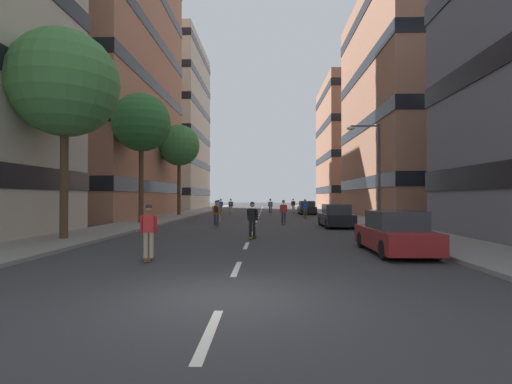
{
  "coord_description": "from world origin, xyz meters",
  "views": [
    {
      "loc": [
        0.85,
        -7.58,
        2.02
      ],
      "look_at": [
        0.0,
        21.59,
        2.38
      ],
      "focal_mm": 26.54,
      "sensor_mm": 36.0,
      "label": 1
    }
  ],
  "objects_px": {
    "street_tree_near": "(65,84)",
    "skater_2": "(283,211)",
    "parked_car_mid": "(336,217)",
    "parked_car_far": "(395,234)",
    "street_tree_far": "(179,146)",
    "skater_5": "(231,205)",
    "parked_car_near": "(307,208)",
    "skater_0": "(216,212)",
    "street_tree_mid": "(141,123)",
    "skater_1": "(252,218)",
    "skater_7": "(218,210)",
    "streetlamp_right": "(373,163)",
    "skater_8": "(270,205)",
    "skater_9": "(305,208)",
    "skater_4": "(149,229)",
    "skater_6": "(293,205)",
    "skater_3": "(221,205)"
  },
  "relations": [
    {
      "from": "skater_3",
      "to": "skater_8",
      "type": "relative_size",
      "value": 1.0
    },
    {
      "from": "skater_5",
      "to": "parked_car_mid",
      "type": "bearing_deg",
      "value": -65.24
    },
    {
      "from": "skater_2",
      "to": "skater_6",
      "type": "distance_m",
      "value": 20.58
    },
    {
      "from": "street_tree_near",
      "to": "skater_0",
      "type": "height_order",
      "value": "street_tree_near"
    },
    {
      "from": "parked_car_mid",
      "to": "street_tree_near",
      "type": "height_order",
      "value": "street_tree_near"
    },
    {
      "from": "parked_car_mid",
      "to": "skater_8",
      "type": "height_order",
      "value": "skater_8"
    },
    {
      "from": "parked_car_mid",
      "to": "parked_car_far",
      "type": "height_order",
      "value": "same"
    },
    {
      "from": "parked_car_far",
      "to": "skater_0",
      "type": "xyz_separation_m",
      "value": [
        -7.83,
        10.75,
        0.32
      ]
    },
    {
      "from": "street_tree_near",
      "to": "skater_3",
      "type": "xyz_separation_m",
      "value": [
        3.7,
        28.03,
        -6.17
      ]
    },
    {
      "from": "street_tree_mid",
      "to": "skater_5",
      "type": "height_order",
      "value": "street_tree_mid"
    },
    {
      "from": "skater_2",
      "to": "skater_6",
      "type": "height_order",
      "value": "same"
    },
    {
      "from": "parked_car_mid",
      "to": "skater_6",
      "type": "height_order",
      "value": "skater_6"
    },
    {
      "from": "skater_9",
      "to": "skater_0",
      "type": "bearing_deg",
      "value": -122.18
    },
    {
      "from": "skater_8",
      "to": "skater_7",
      "type": "bearing_deg",
      "value": -105.24
    },
    {
      "from": "street_tree_far",
      "to": "skater_5",
      "type": "bearing_deg",
      "value": 45.07
    },
    {
      "from": "street_tree_near",
      "to": "skater_2",
      "type": "bearing_deg",
      "value": 45.82
    },
    {
      "from": "street_tree_near",
      "to": "skater_6",
      "type": "height_order",
      "value": "street_tree_near"
    },
    {
      "from": "skater_7",
      "to": "street_tree_far",
      "type": "bearing_deg",
      "value": 117.53
    },
    {
      "from": "street_tree_mid",
      "to": "skater_5",
      "type": "distance_m",
      "value": 18.66
    },
    {
      "from": "street_tree_near",
      "to": "skater_2",
      "type": "distance_m",
      "value": 16.16
    },
    {
      "from": "parked_car_near",
      "to": "skater_4",
      "type": "bearing_deg",
      "value": -104.7
    },
    {
      "from": "skater_2",
      "to": "streetlamp_right",
      "type": "bearing_deg",
      "value": -30.55
    },
    {
      "from": "skater_5",
      "to": "skater_9",
      "type": "relative_size",
      "value": 1.0
    },
    {
      "from": "skater_0",
      "to": "skater_6",
      "type": "height_order",
      "value": "same"
    },
    {
      "from": "street_tree_near",
      "to": "skater_0",
      "type": "relative_size",
      "value": 5.32
    },
    {
      "from": "street_tree_mid",
      "to": "skater_7",
      "type": "height_order",
      "value": "street_tree_mid"
    },
    {
      "from": "skater_4",
      "to": "skater_9",
      "type": "distance_m",
      "value": 24.47
    },
    {
      "from": "skater_5",
      "to": "skater_7",
      "type": "bearing_deg",
      "value": -87.99
    },
    {
      "from": "skater_7",
      "to": "streetlamp_right",
      "type": "bearing_deg",
      "value": -22.66
    },
    {
      "from": "streetlamp_right",
      "to": "skater_6",
      "type": "relative_size",
      "value": 3.65
    },
    {
      "from": "street_tree_far",
      "to": "skater_1",
      "type": "xyz_separation_m",
      "value": [
        8.5,
        -21.11,
        -6.38
      ]
    },
    {
      "from": "parked_car_mid",
      "to": "streetlamp_right",
      "type": "height_order",
      "value": "streetlamp_right"
    },
    {
      "from": "skater_1",
      "to": "skater_4",
      "type": "relative_size",
      "value": 1.0
    },
    {
      "from": "street_tree_mid",
      "to": "skater_6",
      "type": "bearing_deg",
      "value": 58.78
    },
    {
      "from": "parked_car_near",
      "to": "skater_9",
      "type": "height_order",
      "value": "skater_9"
    },
    {
      "from": "skater_7",
      "to": "parked_car_near",
      "type": "bearing_deg",
      "value": 60.75
    },
    {
      "from": "skater_6",
      "to": "skater_7",
      "type": "xyz_separation_m",
      "value": [
        -7.04,
        -19.38,
        0.0
      ]
    },
    {
      "from": "street_tree_far",
      "to": "streetlamp_right",
      "type": "bearing_deg",
      "value": -43.03
    },
    {
      "from": "skater_9",
      "to": "street_tree_far",
      "type": "bearing_deg",
      "value": 162.48
    },
    {
      "from": "skater_3",
      "to": "skater_4",
      "type": "xyz_separation_m",
      "value": [
        1.78,
        -33.07,
        0.0
      ]
    },
    {
      "from": "street_tree_mid",
      "to": "skater_9",
      "type": "xyz_separation_m",
      "value": [
        12.74,
        7.83,
        -6.43
      ]
    },
    {
      "from": "parked_car_near",
      "to": "skater_5",
      "type": "distance_m",
      "value": 8.84
    },
    {
      "from": "skater_1",
      "to": "skater_8",
      "type": "relative_size",
      "value": 1.0
    },
    {
      "from": "skater_4",
      "to": "skater_0",
      "type": "bearing_deg",
      "value": 87.94
    },
    {
      "from": "parked_car_mid",
      "to": "skater_5",
      "type": "relative_size",
      "value": 2.47
    },
    {
      "from": "skater_2",
      "to": "skater_5",
      "type": "bearing_deg",
      "value": 108.19
    },
    {
      "from": "street_tree_mid",
      "to": "skater_1",
      "type": "bearing_deg",
      "value": -47.43
    },
    {
      "from": "skater_3",
      "to": "skater_9",
      "type": "height_order",
      "value": "same"
    },
    {
      "from": "skater_5",
      "to": "skater_0",
      "type": "bearing_deg",
      "value": -87.2
    },
    {
      "from": "skater_4",
      "to": "skater_7",
      "type": "xyz_separation_m",
      "value": [
        0.03,
        16.84,
        0.03
      ]
    }
  ]
}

